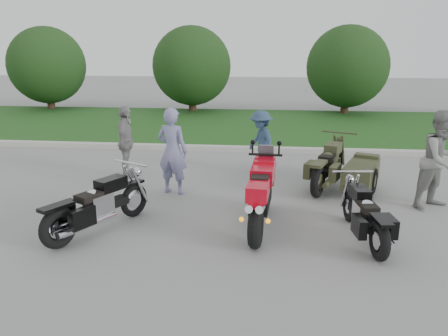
# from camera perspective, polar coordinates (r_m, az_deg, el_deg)

# --- Properties ---
(ground) EXTENTS (80.00, 80.00, 0.00)m
(ground) POSITION_cam_1_polar(r_m,az_deg,el_deg) (7.48, 0.27, -8.46)
(ground) COLOR gray
(ground) RESTS_ON ground
(curb) EXTENTS (60.00, 0.30, 0.15)m
(curb) POSITION_cam_1_polar(r_m,az_deg,el_deg) (13.16, 2.99, 2.48)
(curb) COLOR #BBB8B0
(curb) RESTS_ON ground
(grass_strip) EXTENTS (60.00, 8.00, 0.14)m
(grass_strip) POSITION_cam_1_polar(r_m,az_deg,el_deg) (17.22, 3.80, 5.56)
(grass_strip) COLOR #276221
(grass_strip) RESTS_ON ground
(tree_far_left) EXTENTS (3.60, 3.60, 4.00)m
(tree_far_left) POSITION_cam_1_polar(r_m,az_deg,el_deg) (22.96, -22.10, 12.32)
(tree_far_left) COLOR #3F2B1C
(tree_far_left) RESTS_ON ground
(tree_mid_left) EXTENTS (3.60, 3.60, 4.00)m
(tree_mid_left) POSITION_cam_1_polar(r_m,az_deg,el_deg) (20.65, -4.23, 13.14)
(tree_mid_left) COLOR #3F2B1C
(tree_mid_left) RESTS_ON ground
(tree_mid_right) EXTENTS (3.60, 3.60, 4.00)m
(tree_mid_right) POSITION_cam_1_polar(r_m,az_deg,el_deg) (20.58, 15.82, 12.61)
(tree_mid_right) COLOR #3F2B1C
(tree_mid_right) RESTS_ON ground
(sportbike_red) EXTENTS (0.47, 2.29, 1.08)m
(sportbike_red) POSITION_cam_1_polar(r_m,az_deg,el_deg) (7.44, 4.82, -3.38)
(sportbike_red) COLOR black
(sportbike_red) RESTS_ON ground
(cruiser_left) EXTENTS (1.19, 2.06, 0.87)m
(cruiser_left) POSITION_cam_1_polar(r_m,az_deg,el_deg) (7.64, -16.52, -5.01)
(cruiser_left) COLOR black
(cruiser_left) RESTS_ON ground
(cruiser_right) EXTENTS (0.50, 2.07, 0.80)m
(cruiser_right) POSITION_cam_1_polar(r_m,az_deg,el_deg) (7.39, 18.03, -6.15)
(cruiser_right) COLOR black
(cruiser_right) RESTS_ON ground
(cruiser_sidecar) EXTENTS (1.67, 2.30, 0.93)m
(cruiser_sidecar) POSITION_cam_1_polar(r_m,az_deg,el_deg) (9.86, 15.75, -0.40)
(cruiser_sidecar) COLOR black
(cruiser_sidecar) RESTS_ON ground
(person_stripe) EXTENTS (0.77, 0.60, 1.85)m
(person_stripe) POSITION_cam_1_polar(r_m,az_deg,el_deg) (9.26, -6.74, 2.20)
(person_stripe) COLOR #7D7BA7
(person_stripe) RESTS_ON ground
(person_grey) EXTENTS (1.17, 1.11, 1.91)m
(person_grey) POSITION_cam_1_polar(r_m,az_deg,el_deg) (9.32, 26.46, 0.94)
(person_grey) COLOR gray
(person_grey) RESTS_ON ground
(person_denim) EXTENTS (1.00, 1.17, 1.56)m
(person_denim) POSITION_cam_1_polar(r_m,az_deg,el_deg) (10.80, 4.82, 3.40)
(person_denim) COLOR #304765
(person_denim) RESTS_ON ground
(person_back) EXTENTS (0.55, 1.05, 1.71)m
(person_back) POSITION_cam_1_polar(r_m,az_deg,el_deg) (10.69, -12.68, 3.33)
(person_back) COLOR gray
(person_back) RESTS_ON ground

